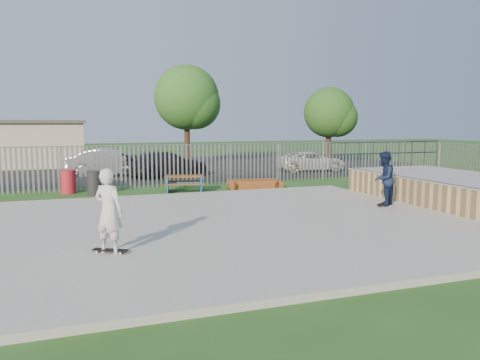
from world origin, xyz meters
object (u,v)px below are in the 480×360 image
object	(u,v)px
tree_mid	(187,98)
tree_right	(329,113)
car_white	(312,161)
car_dark	(167,164)
skater_navy	(384,179)
car_silver	(111,162)
skater_white	(109,211)
picnic_table	(184,184)
trash_bin_red	(68,182)
funbox	(255,184)
trash_bin_grey	(94,183)

from	to	relation	value
tree_mid	tree_right	bearing A→B (deg)	-18.71
car_white	tree_right	bearing A→B (deg)	-36.00
car_dark	skater_navy	world-z (taller)	skater_navy
car_white	tree_right	size ratio (longest dim) A/B	0.78
tree_right	car_silver	bearing A→B (deg)	-170.61
car_white	skater_navy	distance (m)	13.25
tree_right	skater_white	bearing A→B (deg)	-130.74
picnic_table	skater_white	xyz separation A→B (m)	(-3.82, -9.52, 0.73)
skater_navy	car_dark	bearing A→B (deg)	-102.65
trash_bin_red	tree_mid	size ratio (longest dim) A/B	0.14
funbox	tree_mid	distance (m)	14.10
funbox	skater_navy	size ratio (longest dim) A/B	1.17
trash_bin_red	tree_mid	xyz separation A→B (m)	(8.01, 11.96, 4.30)
car_white	tree_mid	distance (m)	10.38
funbox	skater_navy	distance (m)	6.85
picnic_table	tree_mid	size ratio (longest dim) A/B	0.28
funbox	skater_white	bearing A→B (deg)	-117.57
picnic_table	trash_bin_red	world-z (taller)	trash_bin_red
car_white	skater_navy	xyz separation A→B (m)	(-3.95, -12.64, 0.47)
picnic_table	trash_bin_grey	world-z (taller)	trash_bin_grey
car_dark	tree_right	xyz separation A→B (m)	(12.58, 3.95, 3.02)
picnic_table	car_dark	xyz separation A→B (m)	(0.34, 5.97, 0.36)
picnic_table	car_dark	size ratio (longest dim) A/B	0.41
trash_bin_grey	funbox	bearing A→B (deg)	-5.08
skater_navy	car_white	bearing A→B (deg)	-142.88
car_white	skater_white	xyz separation A→B (m)	(-13.37, -15.65, 0.47)
trash_bin_red	trash_bin_grey	bearing A→B (deg)	-35.55
skater_navy	trash_bin_red	bearing A→B (deg)	-72.22
tree_mid	skater_navy	bearing A→B (deg)	-83.10
tree_mid	tree_right	world-z (taller)	tree_mid
car_dark	skater_navy	xyz separation A→B (m)	(5.26, -12.47, 0.37)
funbox	car_dark	xyz separation A→B (m)	(-2.93, 6.09, 0.52)
trash_bin_red	car_dark	size ratio (longest dim) A/B	0.21
tree_mid	skater_navy	size ratio (longest dim) A/B	3.77
funbox	skater_white	size ratio (longest dim) A/B	1.17
funbox	trash_bin_grey	xyz separation A→B (m)	(-7.02, 0.62, 0.29)
car_dark	skater_white	world-z (taller)	skater_white
car_dark	car_white	world-z (taller)	car_dark
car_silver	car_white	world-z (taller)	car_silver
picnic_table	skater_white	world-z (taller)	skater_white
picnic_table	car_silver	size ratio (longest dim) A/B	0.42
picnic_table	car_white	world-z (taller)	car_white
car_silver	tree_right	size ratio (longest dim) A/B	0.85
skater_white	picnic_table	bearing A→B (deg)	-72.02
trash_bin_grey	tree_mid	world-z (taller)	tree_mid
skater_navy	skater_white	world-z (taller)	same
tree_mid	trash_bin_red	bearing A→B (deg)	-123.81
skater_white	funbox	bearing A→B (deg)	-87.20
trash_bin_red	skater_white	bearing A→B (deg)	-84.83
trash_bin_grey	tree_right	xyz separation A→B (m)	(16.67, 9.42, 3.25)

